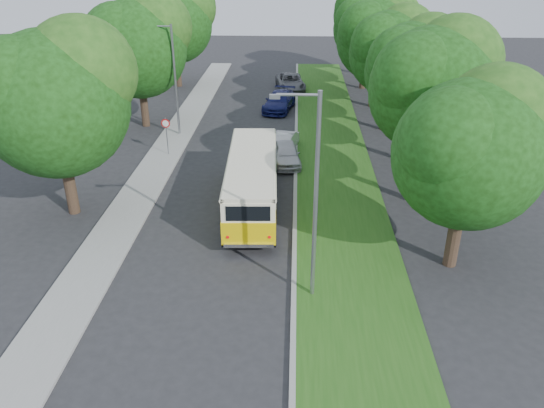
{
  "coord_description": "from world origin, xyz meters",
  "views": [
    {
      "loc": [
        3.53,
        -19.25,
        12.25
      ],
      "look_at": [
        2.54,
        2.37,
        1.5
      ],
      "focal_mm": 35.0,
      "sensor_mm": 36.0,
      "label": 1
    }
  ],
  "objects_px": {
    "car_silver": "(286,153)",
    "car_blue": "(279,101)",
    "car_grey": "(290,82)",
    "vintage_bus": "(252,183)",
    "lamppost_far": "(174,77)",
    "car_white": "(283,144)",
    "lamppost_near": "(313,193)"
  },
  "relations": [
    {
      "from": "lamppost_far",
      "to": "car_blue",
      "type": "distance_m",
      "value": 10.1
    },
    {
      "from": "car_white",
      "to": "car_blue",
      "type": "xyz_separation_m",
      "value": [
        -0.54,
        9.66,
        0.11
      ]
    },
    {
      "from": "vintage_bus",
      "to": "car_silver",
      "type": "xyz_separation_m",
      "value": [
        1.57,
        6.17,
        -0.74
      ]
    },
    {
      "from": "car_grey",
      "to": "lamppost_far",
      "type": "bearing_deg",
      "value": -128.32
    },
    {
      "from": "lamppost_far",
      "to": "car_white",
      "type": "relative_size",
      "value": 2.03
    },
    {
      "from": "vintage_bus",
      "to": "car_blue",
      "type": "bearing_deg",
      "value": 84.98
    },
    {
      "from": "car_white",
      "to": "car_silver",
      "type": "bearing_deg",
      "value": -67.99
    },
    {
      "from": "lamppost_near",
      "to": "car_blue",
      "type": "relative_size",
      "value": 1.61
    },
    {
      "from": "car_silver",
      "to": "lamppost_far",
      "type": "bearing_deg",
      "value": 139.75
    },
    {
      "from": "car_white",
      "to": "car_grey",
      "type": "bearing_deg",
      "value": 103.27
    },
    {
      "from": "vintage_bus",
      "to": "lamppost_far",
      "type": "bearing_deg",
      "value": 116.26
    },
    {
      "from": "lamppost_near",
      "to": "car_grey",
      "type": "relative_size",
      "value": 1.57
    },
    {
      "from": "car_silver",
      "to": "car_blue",
      "type": "relative_size",
      "value": 0.79
    },
    {
      "from": "lamppost_far",
      "to": "car_silver",
      "type": "relative_size",
      "value": 1.92
    },
    {
      "from": "lamppost_far",
      "to": "car_white",
      "type": "height_order",
      "value": "lamppost_far"
    },
    {
      "from": "lamppost_far",
      "to": "vintage_bus",
      "type": "xyz_separation_m",
      "value": [
        6.13,
        -11.15,
        -2.71
      ]
    },
    {
      "from": "lamppost_near",
      "to": "car_white",
      "type": "distance_m",
      "value": 15.91
    },
    {
      "from": "vintage_bus",
      "to": "car_grey",
      "type": "bearing_deg",
      "value": 83.76
    },
    {
      "from": "lamppost_far",
      "to": "car_blue",
      "type": "relative_size",
      "value": 1.51
    },
    {
      "from": "car_silver",
      "to": "car_blue",
      "type": "xyz_separation_m",
      "value": [
        -0.8,
        11.54,
        0.05
      ]
    },
    {
      "from": "car_white",
      "to": "car_grey",
      "type": "xyz_separation_m",
      "value": [
        0.26,
        16.16,
        0.1
      ]
    },
    {
      "from": "car_silver",
      "to": "car_grey",
      "type": "bearing_deg",
      "value": 82.65
    },
    {
      "from": "lamppost_near",
      "to": "lamppost_far",
      "type": "bearing_deg",
      "value": 115.71
    },
    {
      "from": "lamppost_near",
      "to": "car_blue",
      "type": "bearing_deg",
      "value": 94.58
    },
    {
      "from": "lamppost_far",
      "to": "car_grey",
      "type": "distance_m",
      "value": 15.53
    },
    {
      "from": "car_silver",
      "to": "car_grey",
      "type": "xyz_separation_m",
      "value": [
        0.0,
        18.04,
        0.04
      ]
    },
    {
      "from": "car_white",
      "to": "car_grey",
      "type": "distance_m",
      "value": 16.16
    },
    {
      "from": "vintage_bus",
      "to": "car_blue",
      "type": "distance_m",
      "value": 17.74
    },
    {
      "from": "lamppost_near",
      "to": "vintage_bus",
      "type": "distance_m",
      "value": 8.4
    },
    {
      "from": "car_grey",
      "to": "car_blue",
      "type": "bearing_deg",
      "value": -104.82
    },
    {
      "from": "car_blue",
      "to": "car_grey",
      "type": "xyz_separation_m",
      "value": [
        0.8,
        6.5,
        -0.01
      ]
    },
    {
      "from": "car_silver",
      "to": "car_blue",
      "type": "height_order",
      "value": "car_blue"
    }
  ]
}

